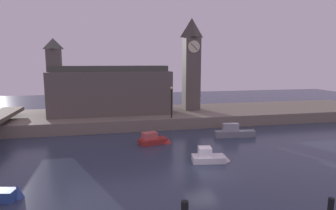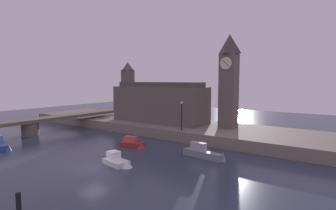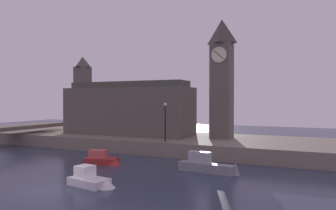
{
  "view_description": "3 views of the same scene",
  "coord_description": "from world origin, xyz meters",
  "px_view_note": "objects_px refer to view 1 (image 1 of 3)",
  "views": [
    {
      "loc": [
        -7.42,
        -21.29,
        8.85
      ],
      "look_at": [
        0.25,
        14.04,
        3.35
      ],
      "focal_mm": 30.52,
      "sensor_mm": 36.0,
      "label": 1
    },
    {
      "loc": [
        21.1,
        -16.98,
        8.63
      ],
      "look_at": [
        -1.24,
        14.63,
        5.04
      ],
      "focal_mm": 28.79,
      "sensor_mm": 36.0,
      "label": 2
    },
    {
      "loc": [
        15.63,
        -16.09,
        5.89
      ],
      "look_at": [
        0.95,
        15.54,
        5.39
      ],
      "focal_mm": 34.76,
      "sensor_mm": 36.0,
      "label": 3
    }
  ],
  "objects_px": {
    "boat_cruiser_grey": "(237,132)",
    "boat_ferry_white": "(212,157)",
    "clock_tower": "(191,63)",
    "boat_dinghy_red": "(156,140)",
    "parliament_hall": "(108,90)",
    "streetlamp": "(171,99)"
  },
  "relations": [
    {
      "from": "boat_cruiser_grey",
      "to": "boat_ferry_white",
      "type": "distance_m",
      "value": 9.49
    },
    {
      "from": "clock_tower",
      "to": "boat_dinghy_red",
      "type": "bearing_deg",
      "value": -121.97
    },
    {
      "from": "parliament_hall",
      "to": "boat_ferry_white",
      "type": "bearing_deg",
      "value": -64.14
    },
    {
      "from": "parliament_hall",
      "to": "boat_ferry_white",
      "type": "height_order",
      "value": "parliament_hall"
    },
    {
      "from": "clock_tower",
      "to": "boat_ferry_white",
      "type": "distance_m",
      "value": 21.06
    },
    {
      "from": "clock_tower",
      "to": "boat_cruiser_grey",
      "type": "relative_size",
      "value": 2.61
    },
    {
      "from": "boat_cruiser_grey",
      "to": "clock_tower",
      "type": "bearing_deg",
      "value": 100.79
    },
    {
      "from": "parliament_hall",
      "to": "boat_cruiser_grey",
      "type": "height_order",
      "value": "parliament_hall"
    },
    {
      "from": "boat_cruiser_grey",
      "to": "boat_ferry_white",
      "type": "xyz_separation_m",
      "value": [
        -5.98,
        -7.36,
        -0.13
      ]
    },
    {
      "from": "boat_cruiser_grey",
      "to": "boat_dinghy_red",
      "type": "bearing_deg",
      "value": -175.97
    },
    {
      "from": "clock_tower",
      "to": "parliament_hall",
      "type": "distance_m",
      "value": 13.12
    },
    {
      "from": "clock_tower",
      "to": "boat_ferry_white",
      "type": "relative_size",
      "value": 3.67
    },
    {
      "from": "clock_tower",
      "to": "streetlamp",
      "type": "xyz_separation_m",
      "value": [
        -4.48,
        -5.94,
        -4.59
      ]
    },
    {
      "from": "streetlamp",
      "to": "boat_cruiser_grey",
      "type": "distance_m",
      "value": 9.48
    },
    {
      "from": "boat_ferry_white",
      "to": "boat_cruiser_grey",
      "type": "bearing_deg",
      "value": 50.9
    },
    {
      "from": "parliament_hall",
      "to": "boat_ferry_white",
      "type": "xyz_separation_m",
      "value": [
        8.76,
        -18.07,
        -4.42
      ]
    },
    {
      "from": "clock_tower",
      "to": "boat_cruiser_grey",
      "type": "distance_m",
      "value": 14.36
    },
    {
      "from": "clock_tower",
      "to": "boat_dinghy_red",
      "type": "relative_size",
      "value": 3.51
    },
    {
      "from": "clock_tower",
      "to": "boat_dinghy_red",
      "type": "distance_m",
      "value": 16.72
    },
    {
      "from": "boat_cruiser_grey",
      "to": "streetlamp",
      "type": "bearing_deg",
      "value": 139.54
    },
    {
      "from": "parliament_hall",
      "to": "streetlamp",
      "type": "distance_m",
      "value": 9.5
    },
    {
      "from": "streetlamp",
      "to": "clock_tower",
      "type": "bearing_deg",
      "value": 53.0
    }
  ]
}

